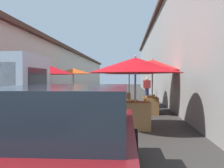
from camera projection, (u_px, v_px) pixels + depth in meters
name	position (u px, v px, depth m)	size (l,w,h in m)	color
ground	(105.00, 104.00, 14.89)	(90.00, 90.00, 0.00)	#33302D
building_left_whitewash	(10.00, 71.00, 17.54)	(49.80, 7.50, 4.00)	beige
building_right_concrete	(212.00, 54.00, 16.59)	(49.80, 7.50, 6.28)	gray
fruit_stall_far_right	(73.00, 78.00, 14.55)	(2.12, 2.12, 2.19)	#9E9EA3
fruit_stall_far_left	(41.00, 74.00, 9.65)	(2.57, 2.57, 2.22)	#9E9EA3
fruit_stall_near_left	(136.00, 71.00, 7.39)	(2.81, 2.81, 2.24)	#9E9EA3
fruit_stall_near_right	(152.00, 70.00, 10.70)	(2.43, 2.43, 2.42)	#9E9EA3
fruit_stall_mid_lane	(129.00, 76.00, 13.44)	(2.67, 2.67, 2.14)	#9E9EA3
hatchback_car	(70.00, 139.00, 3.35)	(3.92, 1.94, 1.45)	#600F14
delivery_truck	(16.00, 98.00, 6.36)	(4.97, 2.08, 2.08)	black
vendor_by_crates	(147.00, 87.00, 17.90)	(0.40, 0.57, 1.60)	navy
plastic_stool	(94.00, 97.00, 15.65)	(0.30, 0.30, 0.43)	red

